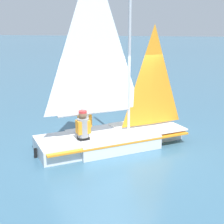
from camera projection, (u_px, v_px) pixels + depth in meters
name	position (u px, v px, depth m)	size (l,w,h in m)	color
ground_plane	(112.00, 145.00, 8.88)	(260.00, 260.00, 0.00)	#38607A
sailboat_main	(111.00, 122.00, 8.69)	(4.11, 3.92, 5.13)	silver
sailor_helm	(85.00, 124.00, 8.72)	(0.43, 0.42, 1.16)	black
sailor_crew	(83.00, 130.00, 8.17)	(0.43, 0.42, 1.16)	black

